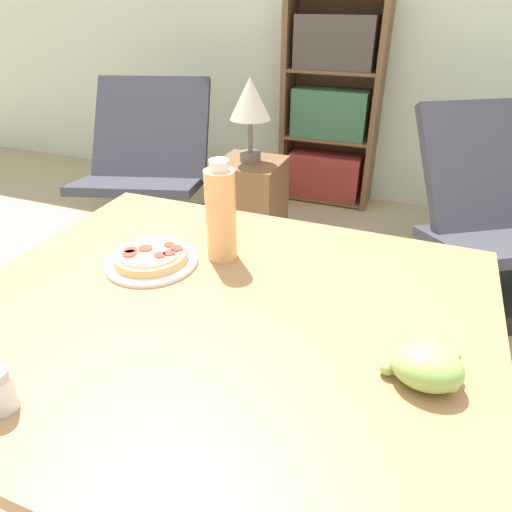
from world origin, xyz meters
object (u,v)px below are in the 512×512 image
drink_bottle (221,214)px  side_table (251,207)px  lounge_chair_near (149,189)px  lounge_chair_far (497,242)px  table_lamp (250,103)px  grape_bunch (426,367)px  pizza_on_plate (151,258)px  bookshelf (331,110)px

drink_bottle → side_table: bearing=109.2°
side_table → lounge_chair_near: bearing=-178.5°
lounge_chair_far → table_lamp: (-1.26, 0.01, 0.55)m
grape_bunch → side_table: bearing=120.6°
pizza_on_plate → table_lamp: 1.47m
lounge_chair_near → pizza_on_plate: bearing=-72.6°
drink_bottle → table_lamp: bearing=109.2°
grape_bunch → lounge_chair_far: bearing=78.6°
drink_bottle → lounge_chair_far: (0.80, 1.33, -0.59)m
grape_bunch → table_lamp: 1.86m
pizza_on_plate → bookshelf: bookshelf is taller
side_table → pizza_on_plate: bearing=-77.3°
bookshelf → lounge_chair_near: bearing=-134.1°
drink_bottle → grape_bunch: bearing=-28.2°
side_table → table_lamp: (0.00, 0.00, 0.57)m
bookshelf → side_table: 0.99m
lounge_chair_far → drink_bottle: bearing=-152.8°
drink_bottle → lounge_chair_near: drink_bottle is taller
pizza_on_plate → side_table: bearing=102.7°
bookshelf → table_lamp: (-0.22, -0.89, 0.20)m
grape_bunch → table_lamp: size_ratio=0.30×
lounge_chair_far → table_lamp: size_ratio=2.36×
table_lamp → pizza_on_plate: bearing=-77.3°
pizza_on_plate → bookshelf: size_ratio=0.16×
drink_bottle → side_table: drink_bottle is taller
pizza_on_plate → side_table: (-0.32, 1.43, -0.51)m
bookshelf → table_lamp: bearing=-103.9°
table_lamp → lounge_chair_far: bearing=-0.4°
pizza_on_plate → lounge_chair_far: lounge_chair_far is taller
lounge_chair_near → side_table: size_ratio=1.75×
grape_bunch → bookshelf: 2.60m
grape_bunch → lounge_chair_near: (-1.60, 1.58, -0.51)m
lounge_chair_far → bookshelf: size_ratio=0.75×
pizza_on_plate → drink_bottle: 0.19m
lounge_chair_far → bookshelf: bearing=107.3°
lounge_chair_near → lounge_chair_far: (1.92, 0.01, 0.00)m
lounge_chair_far → table_lamp: bearing=147.7°
lounge_chair_far → grape_bunch: bearing=-133.3°
side_table → lounge_chair_far: bearing=-0.4°
bookshelf → side_table: size_ratio=2.51×
lounge_chair_far → side_table: 1.26m
side_table → table_lamp: size_ratio=1.25×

